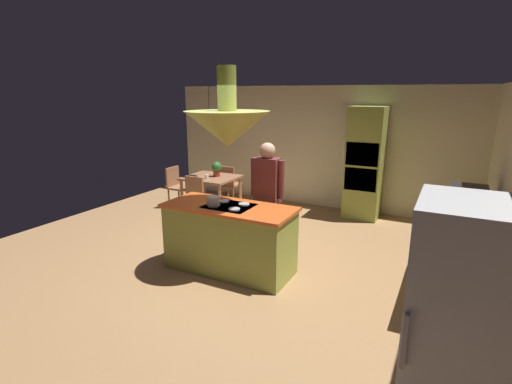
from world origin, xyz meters
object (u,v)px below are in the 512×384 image
(canister_tea, at_px, (469,217))
(microwave_on_counter, at_px, (468,196))
(dining_table, at_px, (211,182))
(person_at_island, at_px, (267,193))
(chair_at_corner, at_px, (177,184))
(canister_flour, at_px, (469,228))
(oven_tower, at_px, (365,163))
(chair_by_back_wall, at_px, (228,182))
(cooking_pot_on_cooktop, at_px, (213,201))
(kitchen_island, at_px, (230,238))
(canister_sugar, at_px, (469,221))
(cup_on_table, at_px, (207,177))
(chair_facing_island, at_px, (191,197))
(refrigerator, at_px, (465,336))
(potted_plant_on_table, at_px, (217,168))

(canister_tea, relative_size, microwave_on_counter, 0.44)
(dining_table, relative_size, person_at_island, 0.59)
(chair_at_corner, relative_size, canister_flour, 5.91)
(oven_tower, distance_m, chair_by_back_wall, 2.90)
(chair_by_back_wall, distance_m, microwave_on_counter, 4.76)
(dining_table, bearing_deg, cooking_pot_on_cooktop, -55.37)
(kitchen_island, xyz_separation_m, canister_sugar, (2.84, 0.42, 0.57))
(dining_table, height_order, cup_on_table, cup_on_table)
(chair_facing_island, relative_size, canister_flour, 5.91)
(cup_on_table, bearing_deg, dining_table, 102.91)
(refrigerator, relative_size, canister_flour, 12.16)
(dining_table, relative_size, chair_facing_island, 1.17)
(chair_by_back_wall, relative_size, canister_sugar, 4.23)
(kitchen_island, bearing_deg, chair_facing_island, 139.96)
(chair_at_corner, distance_m, microwave_on_counter, 5.49)
(chair_facing_island, height_order, canister_sugar, canister_sugar)
(dining_table, xyz_separation_m, canister_sugar, (4.54, -1.68, 0.38))
(canister_tea, xyz_separation_m, cooking_pot_on_cooktop, (-3.00, -0.73, -0.02))
(canister_sugar, bearing_deg, person_at_island, 174.65)
(kitchen_island, bearing_deg, potted_plant_on_table, 126.48)
(canister_flour, height_order, cooking_pot_on_cooktop, canister_flour)
(cooking_pot_on_cooktop, bearing_deg, refrigerator, -27.95)
(chair_by_back_wall, relative_size, canister_tea, 4.27)
(oven_tower, distance_m, person_at_island, 2.72)
(canister_sugar, bearing_deg, chair_facing_island, 167.46)
(chair_facing_island, bearing_deg, chair_at_corner, 142.91)
(microwave_on_counter, bearing_deg, cooking_pot_on_cooktop, -151.87)
(cooking_pot_on_cooktop, bearing_deg, potted_plant_on_table, 122.14)
(refrigerator, height_order, chair_by_back_wall, refrigerator)
(kitchen_island, relative_size, canister_sugar, 8.75)
(chair_facing_island, relative_size, chair_at_corner, 1.00)
(refrigerator, bearing_deg, oven_tower, 108.98)
(chair_by_back_wall, xyz_separation_m, cooking_pot_on_cooktop, (1.54, -2.90, 0.51))
(canister_tea, bearing_deg, chair_facing_island, 169.64)
(person_at_island, height_order, canister_sugar, person_at_island)
(refrigerator, height_order, canister_tea, refrigerator)
(canister_flour, relative_size, canister_tea, 0.72)
(person_at_island, relative_size, chair_at_corner, 1.98)
(oven_tower, height_order, person_at_island, oven_tower)
(oven_tower, bearing_deg, microwave_on_counter, -45.48)
(oven_tower, distance_m, cooking_pot_on_cooktop, 3.60)
(refrigerator, height_order, potted_plant_on_table, refrigerator)
(kitchen_island, height_order, canister_flour, canister_flour)
(chair_facing_island, distance_m, chair_by_back_wall, 1.34)
(canister_flour, relative_size, microwave_on_counter, 0.32)
(cup_on_table, distance_m, canister_tea, 4.67)
(person_at_island, relative_size, chair_facing_island, 1.98)
(chair_facing_island, relative_size, canister_sugar, 4.23)
(cup_on_table, relative_size, microwave_on_counter, 0.20)
(oven_tower, bearing_deg, cooking_pot_on_cooktop, -110.48)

